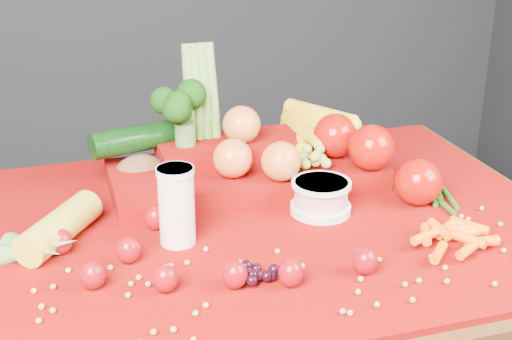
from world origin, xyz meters
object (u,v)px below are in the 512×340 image
object	(u,v)px
yogurt_bowl	(321,196)
milk_glass	(176,203)
produce_mound	(261,155)
table	(259,272)

from	to	relation	value
yogurt_bowl	milk_glass	bearing A→B (deg)	-172.30
milk_glass	produce_mound	xyz separation A→B (m)	(0.20, 0.19, -0.01)
table	produce_mound	world-z (taller)	produce_mound
yogurt_bowl	produce_mound	distance (m)	0.17
milk_glass	yogurt_bowl	bearing A→B (deg)	7.70
table	milk_glass	world-z (taller)	milk_glass
yogurt_bowl	produce_mound	xyz separation A→B (m)	(-0.06, 0.15, 0.03)
table	milk_glass	xyz separation A→B (m)	(-0.15, -0.04, 0.18)
milk_glass	produce_mound	distance (m)	0.28
milk_glass	yogurt_bowl	size ratio (longest dim) A/B	1.22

